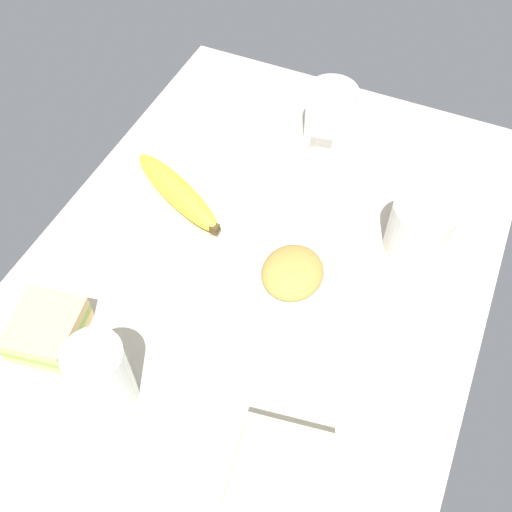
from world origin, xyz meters
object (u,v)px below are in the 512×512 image
Objects in this scene: coffee_mug_black at (330,115)px; sandwich_main at (47,329)px; paper_napkin at (241,107)px; coffee_mug_milky at (421,226)px; banana at (177,191)px; plate_of_food at (291,278)px; sandwich_side at (281,481)px; glass_of_milk at (103,378)px.

coffee_mug_black is 0.98× the size of sandwich_main.
paper_napkin is at bearing -3.50° from sandwich_main.
coffee_mug_milky reaches higher than sandwich_main.
banana reaches higher than paper_napkin.
paper_napkin is (1.44, 16.99, -5.09)cm from coffee_mug_black.
coffee_mug_black reaches higher than plate_of_food.
sandwich_side is 45.89cm from banana.
plate_of_food is 38.70cm from paper_napkin.
coffee_mug_black reaches higher than sandwich_main.
sandwich_side is at bearing -160.41° from plate_of_food.
plate_of_food is 30.81cm from coffee_mug_black.
banana is (33.53, 31.34, -0.12)cm from sandwich_side.
plate_of_food is at bearing -29.74° from glass_of_milk.
coffee_mug_milky is (13.67, -14.11, 3.20)cm from plate_of_food.
coffee_mug_milky is at bearing -6.79° from sandwich_side.
sandwich_main is (-34.70, 39.81, -2.20)cm from coffee_mug_milky.
coffee_mug_milky is 0.86× the size of sandwich_side.
banana is at bearing 13.78° from glass_of_milk.
coffee_mug_black is at bearing -21.58° from sandwich_main.
glass_of_milk is at bearing 86.24° from sandwich_side.
coffee_mug_black is (30.04, 5.50, 4.04)cm from plate_of_food.
coffee_mug_milky is 52.86cm from sandwich_main.
glass_of_milk is (-24.75, 14.14, 3.79)cm from plate_of_food.
coffee_mug_milky is 40.93cm from paper_napkin.
coffee_mug_black is 28.31cm from banana.
coffee_mug_black is at bearing 50.14° from coffee_mug_milky.
plate_of_food is 28.75cm from glass_of_milk.
glass_of_milk reaches higher than banana.
sandwich_side reaches higher than banana.
glass_of_milk is at bearing -107.81° from sandwich_main.
paper_napkin is at bearing 1.20° from banana.
sandwich_main is at bearing 172.50° from banana.
sandwich_main reaches higher than banana.
plate_of_food is at bearing -108.23° from banana.
plate_of_food is at bearing -169.62° from coffee_mug_black.
plate_of_food is 2.02× the size of coffee_mug_black.
glass_of_milk is (-3.72, -11.57, 2.79)cm from sandwich_main.
sandwich_side is 66.00cm from paper_napkin.
coffee_mug_black is 0.94× the size of glass_of_milk.
glass_of_milk reaches higher than sandwich_side.
banana is at bearing 71.77° from plate_of_food.
glass_of_milk is at bearing -171.55° from paper_napkin.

